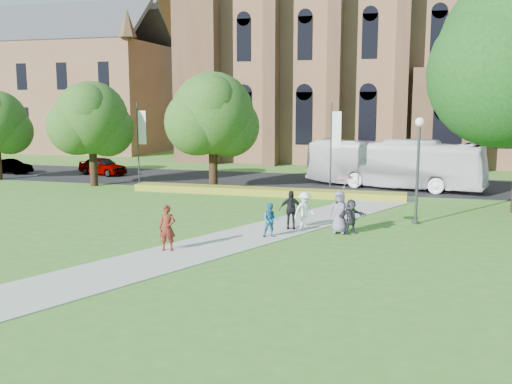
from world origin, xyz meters
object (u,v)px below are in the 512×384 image
(car_0, at_px, (103,166))
(car_1, at_px, (11,166))
(pedestrian_0, at_px, (167,228))
(streetlamp, at_px, (418,158))
(tour_coach, at_px, (394,164))

(car_0, relative_size, car_1, 1.19)
(car_0, relative_size, pedestrian_0, 2.38)
(streetlamp, distance_m, car_0, 28.59)
(tour_coach, bearing_deg, car_1, 104.68)
(tour_coach, bearing_deg, streetlamp, -158.22)
(car_0, height_order, car_1, car_0)
(car_1, height_order, pedestrian_0, pedestrian_0)
(streetlamp, bearing_deg, tour_coach, 97.21)
(streetlamp, bearing_deg, car_0, 152.17)
(pedestrian_0, bearing_deg, car_0, 115.45)
(car_1, bearing_deg, pedestrian_0, -128.85)
(tour_coach, xyz_separation_m, car_0, (-23.66, 1.26, -0.96))
(car_1, bearing_deg, tour_coach, -88.06)
(tour_coach, height_order, car_0, tour_coach)
(tour_coach, bearing_deg, car_0, 101.53)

